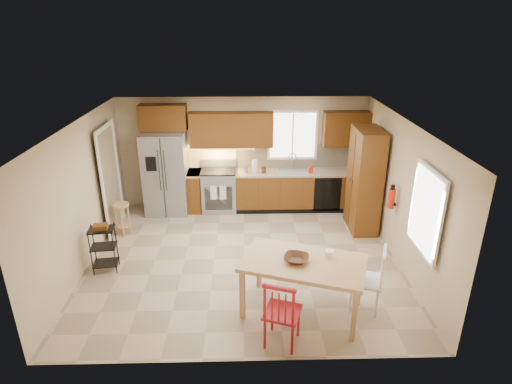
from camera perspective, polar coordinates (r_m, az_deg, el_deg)
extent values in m
plane|color=tan|center=(7.89, -1.62, -8.88)|extent=(5.50, 5.50, 0.00)
cube|color=silver|center=(6.93, -1.85, 9.08)|extent=(5.50, 5.00, 0.02)
cube|color=#CCB793|center=(9.67, -1.71, 5.27)|extent=(5.50, 0.02, 2.50)
cube|color=#CCB793|center=(5.11, -1.77, -11.44)|extent=(5.50, 0.02, 2.50)
cube|color=#CCB793|center=(7.83, -22.29, -0.66)|extent=(0.02, 5.00, 2.50)
cube|color=#CCB793|center=(7.80, 18.91, -0.25)|extent=(0.02, 5.00, 2.50)
cube|color=gray|center=(9.58, -11.92, 2.48)|extent=(0.92, 0.75, 1.82)
cube|color=gray|center=(9.66, -4.92, 0.20)|extent=(0.76, 0.63, 0.92)
cube|color=brown|center=(9.72, -8.15, 0.14)|extent=(0.30, 0.60, 0.90)
cube|color=brown|center=(9.74, 5.96, 0.28)|extent=(2.92, 0.60, 0.90)
cube|color=black|center=(9.56, 9.50, -0.34)|extent=(0.60, 0.02, 0.78)
cube|color=beige|center=(9.76, 5.92, 4.86)|extent=(2.92, 0.03, 0.55)
cube|color=#59320E|center=(9.45, -12.29, 9.70)|extent=(1.00, 0.35, 0.55)
cube|color=#59320E|center=(9.35, -3.30, 8.31)|extent=(1.80, 0.35, 0.75)
cube|color=#59320E|center=(9.60, 11.94, 8.24)|extent=(1.00, 0.35, 0.75)
cube|color=white|center=(9.60, 4.90, 7.56)|extent=(1.12, 0.04, 1.12)
cube|color=gray|center=(9.57, 4.92, 2.55)|extent=(0.62, 0.46, 0.16)
cube|color=#FFBF66|center=(9.45, -5.08, 5.92)|extent=(1.60, 0.30, 0.01)
imported|color=red|center=(9.48, 7.30, 3.12)|extent=(0.09, 0.09, 0.19)
cylinder|color=white|center=(9.40, -0.17, 3.44)|extent=(0.12, 0.12, 0.28)
cylinder|color=gray|center=(9.42, -1.39, 3.14)|extent=(0.11, 0.11, 0.18)
cylinder|color=#4B2914|center=(9.41, 1.05, 2.99)|extent=(0.10, 0.10, 0.14)
cube|color=brown|center=(8.83, 14.27, 1.52)|extent=(0.50, 0.95, 2.10)
cylinder|color=red|center=(7.95, 17.61, -0.84)|extent=(0.12, 0.12, 0.36)
cube|color=white|center=(6.72, 21.74, -2.45)|extent=(0.04, 1.02, 1.32)
cube|color=#8C7A59|center=(9.02, -18.93, 1.40)|extent=(0.04, 0.95, 2.10)
imported|color=#4B2914|center=(6.19, 5.36, -9.22)|extent=(0.45, 0.45, 0.09)
cylinder|color=white|center=(6.34, 9.70, -8.30)|extent=(0.18, 0.18, 0.17)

